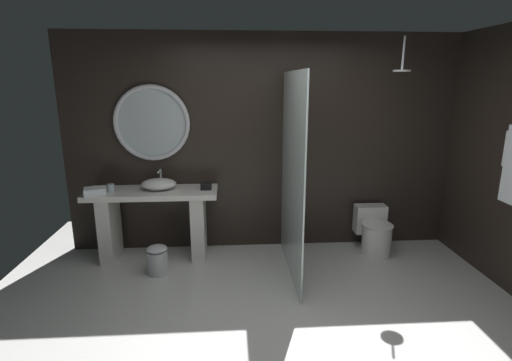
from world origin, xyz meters
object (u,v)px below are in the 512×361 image
object	(u,v)px
tumbler_cup	(111,188)
round_wall_mirror	(152,123)
tissue_box	(206,186)
vessel_sink	(159,184)
toilet	(374,232)
folded_hand_towel	(95,191)
waste_bin	(157,260)
rain_shower_head	(402,67)

from	to	relation	value
tumbler_cup	round_wall_mirror	distance (m)	0.87
tissue_box	vessel_sink	bearing A→B (deg)	176.05
tumbler_cup	toilet	world-z (taller)	tumbler_cup
vessel_sink	tumbler_cup	xyz separation A→B (m)	(-0.53, -0.06, -0.02)
toilet	folded_hand_towel	bearing A→B (deg)	-177.79
waste_bin	toilet	bearing A→B (deg)	8.79
tumbler_cup	tissue_box	distance (m)	1.07
vessel_sink	round_wall_mirror	size ratio (longest dim) A/B	0.45
vessel_sink	rain_shower_head	bearing A→B (deg)	-5.16
round_wall_mirror	waste_bin	distance (m)	1.56
round_wall_mirror	rain_shower_head	size ratio (longest dim) A/B	2.46
folded_hand_towel	round_wall_mirror	bearing A→B (deg)	34.03
folded_hand_towel	toilet	bearing A→B (deg)	2.21
round_wall_mirror	toilet	distance (m)	2.96
vessel_sink	folded_hand_towel	world-z (taller)	vessel_sink
round_wall_mirror	tissue_box	bearing A→B (deg)	-21.45
tumbler_cup	folded_hand_towel	world-z (taller)	tumbler_cup
round_wall_mirror	rain_shower_head	xyz separation A→B (m)	(2.73, -0.45, 0.62)
tumbler_cup	folded_hand_towel	size ratio (longest dim) A/B	0.39
toilet	folded_hand_towel	world-z (taller)	folded_hand_towel
tissue_box	waste_bin	world-z (taller)	tissue_box
waste_bin	folded_hand_towel	xyz separation A→B (m)	(-0.68, 0.27, 0.71)
tissue_box	rain_shower_head	xyz separation A→B (m)	(2.11, -0.20, 1.32)
rain_shower_head	folded_hand_towel	size ratio (longest dim) A/B	1.58
tissue_box	folded_hand_towel	size ratio (longest dim) A/B	0.54
tumbler_cup	waste_bin	world-z (taller)	tumbler_cup
toilet	tissue_box	bearing A→B (deg)	179.24
tumbler_cup	waste_bin	xyz separation A→B (m)	(0.55, -0.39, -0.71)
tissue_box	waste_bin	xyz separation A→B (m)	(-0.52, -0.42, -0.71)
tumbler_cup	tissue_box	world-z (taller)	tumbler_cup
vessel_sink	waste_bin	world-z (taller)	vessel_sink
rain_shower_head	folded_hand_towel	xyz separation A→B (m)	(-3.32, 0.05, -1.32)
tissue_box	folded_hand_towel	bearing A→B (deg)	-172.84
waste_bin	folded_hand_towel	world-z (taller)	folded_hand_towel
vessel_sink	rain_shower_head	xyz separation A→B (m)	(2.66, -0.24, 1.30)
tissue_box	toilet	distance (m)	2.12
tissue_box	round_wall_mirror	distance (m)	0.97
round_wall_mirror	rain_shower_head	world-z (taller)	rain_shower_head
vessel_sink	tissue_box	bearing A→B (deg)	-3.95
vessel_sink	toilet	distance (m)	2.65
round_wall_mirror	toilet	bearing A→B (deg)	-5.83
tissue_box	tumbler_cup	bearing A→B (deg)	-178.56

